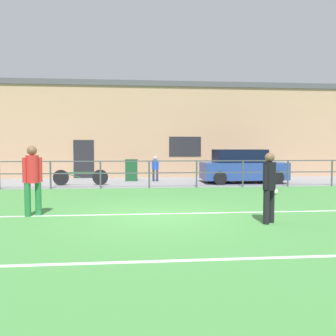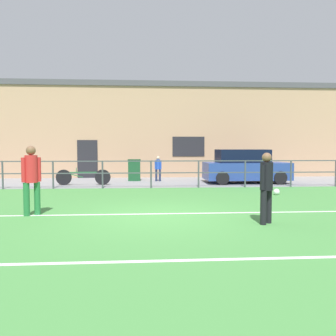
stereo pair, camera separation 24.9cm
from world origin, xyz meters
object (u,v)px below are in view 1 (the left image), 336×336
parked_car_red (242,167)px  trash_bin_0 (131,170)px  spectator_child (155,167)px  soccer_ball_match (275,191)px  player_goalkeeper (269,183)px  player_striker (33,176)px  bicycle_parked_0 (81,177)px

parked_car_red → trash_bin_0: bearing=164.8°
spectator_child → trash_bin_0: (-1.18, 0.36, -0.16)m
trash_bin_0 → soccer_ball_match: bearing=-46.9°
player_goalkeeper → trash_bin_0: 10.68m
spectator_child → player_striker: bearing=83.0°
player_striker → player_goalkeeper: bearing=-45.1°
spectator_child → player_goalkeeper: bearing=116.8°
soccer_ball_match → spectator_child: bearing=127.6°
player_goalkeeper → player_striker: 5.65m
parked_car_red → player_goalkeeper: bearing=-103.6°
soccer_ball_match → parked_car_red: 4.18m
player_goalkeeper → bicycle_parked_0: bearing=-98.8°
player_striker → spectator_child: size_ratio=1.39×
player_goalkeeper → spectator_child: (-1.95, 9.84, -0.17)m
parked_car_red → trash_bin_0: (-5.25, 1.43, -0.20)m
parked_car_red → trash_bin_0: parked_car_red is taller
parked_car_red → soccer_ball_match: bearing=-90.9°
spectator_child → bicycle_parked_0: spectator_child is taller
soccer_ball_match → trash_bin_0: 7.62m
bicycle_parked_0 → parked_car_red: bearing=3.7°
player_striker → bicycle_parked_0: size_ratio=0.72×
soccer_ball_match → player_striker: bearing=-156.6°
player_striker → soccer_ball_match: bearing=-7.5°
bicycle_parked_0 → trash_bin_0: trash_bin_0 is taller
soccer_ball_match → parked_car_red: (0.06, 4.13, 0.66)m
soccer_ball_match → bicycle_parked_0: bicycle_parked_0 is taller
soccer_ball_match → trash_bin_0: bearing=133.1°
player_striker → trash_bin_0: bearing=44.2°
player_striker → soccer_ball_match: 8.25m
player_goalkeeper → player_striker: (-5.47, 1.39, 0.09)m
player_goalkeeper → soccer_ball_match: player_goalkeeper is taller
parked_car_red → bicycle_parked_0: bearing=-176.3°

